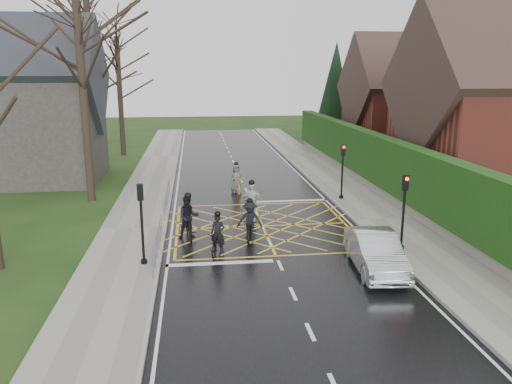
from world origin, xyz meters
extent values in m
plane|color=black|center=(0.00, 0.00, 0.00)|extent=(120.00, 120.00, 0.00)
cube|color=black|center=(0.00, 0.00, 0.01)|extent=(9.00, 80.00, 0.01)
cube|color=gray|center=(6.00, 0.00, 0.07)|extent=(3.00, 80.00, 0.15)
cube|color=gray|center=(-6.00, 0.00, 0.07)|extent=(3.00, 80.00, 0.15)
cube|color=slate|center=(7.75, 6.00, 0.35)|extent=(0.50, 38.00, 0.70)
cube|color=#10360E|center=(7.75, 6.00, 2.10)|extent=(0.90, 38.00, 2.80)
cube|color=maroon|center=(14.75, 4.00, 3.25)|extent=(11.00, 9.00, 6.50)
cube|color=maroon|center=(14.75, 18.00, 3.00)|extent=(9.00, 8.00, 6.00)
cube|color=#372621|center=(14.75, 18.00, 5.90)|extent=(9.80, 8.80, 8.80)
cube|color=maroon|center=(17.45, 18.00, 8.50)|extent=(0.70, 0.70, 1.60)
cylinder|color=black|center=(10.75, 26.00, 0.60)|extent=(0.50, 0.50, 1.20)
cone|color=black|center=(10.75, 26.00, 5.00)|extent=(4.60, 4.60, 10.00)
cube|color=#2D2B28|center=(-13.50, 12.00, 3.50)|extent=(8.00, 7.00, 7.00)
cube|color=#26282D|center=(-13.50, 12.00, 6.90)|extent=(8.80, 7.80, 7.80)
cylinder|color=black|center=(-9.00, 6.00, 5.50)|extent=(0.44, 0.44, 11.00)
cylinder|color=black|center=(-10.00, 14.00, 6.00)|extent=(0.44, 0.44, 12.00)
cylinder|color=black|center=(-9.30, 22.00, 5.00)|extent=(0.44, 0.44, 10.00)
cylinder|color=slate|center=(-4.65, -3.50, 1.00)|extent=(0.05, 5.00, 0.05)
cylinder|color=slate|center=(-4.65, -3.50, 0.55)|extent=(0.04, 5.00, 0.04)
cylinder|color=slate|center=(-4.65, -6.00, 0.50)|extent=(0.04, 0.04, 1.00)
cylinder|color=slate|center=(-4.65, -1.00, 0.50)|extent=(0.04, 0.04, 1.00)
cylinder|color=slate|center=(-4.65, 4.00, 1.00)|extent=(0.05, 6.00, 0.05)
cylinder|color=slate|center=(-4.65, 4.00, 0.55)|extent=(0.04, 6.00, 0.04)
cylinder|color=slate|center=(-4.65, 1.00, 0.50)|extent=(0.04, 0.04, 1.00)
cylinder|color=slate|center=(-4.65, 7.00, 0.50)|extent=(0.04, 0.04, 1.00)
cylinder|color=black|center=(5.10, 4.20, 1.50)|extent=(0.10, 0.10, 3.00)
cylinder|color=black|center=(5.10, 4.20, 0.15)|extent=(0.24, 0.24, 0.30)
cube|color=black|center=(5.10, 4.20, 2.90)|extent=(0.22, 0.16, 0.62)
sphere|color=#FF0C0C|center=(5.10, 4.08, 3.08)|extent=(0.14, 0.14, 0.14)
cylinder|color=black|center=(5.10, -4.20, 1.50)|extent=(0.10, 0.10, 3.00)
cylinder|color=black|center=(5.10, -4.20, 0.15)|extent=(0.24, 0.24, 0.30)
cube|color=black|center=(5.10, -4.20, 2.90)|extent=(0.22, 0.16, 0.62)
sphere|color=#FF0C0C|center=(5.10, -4.32, 3.08)|extent=(0.14, 0.14, 0.14)
cylinder|color=black|center=(-5.10, -4.50, 1.50)|extent=(0.10, 0.10, 3.00)
cylinder|color=black|center=(-5.10, -4.50, 0.15)|extent=(0.24, 0.24, 0.30)
cube|color=black|center=(-5.10, -4.50, 2.90)|extent=(0.22, 0.16, 0.62)
sphere|color=#FF0C0C|center=(-5.10, -4.38, 3.08)|extent=(0.14, 0.14, 0.14)
imported|color=black|center=(-2.26, -3.36, 0.47)|extent=(1.13, 1.90, 0.94)
imported|color=black|center=(-2.26, -3.26, 0.80)|extent=(0.67, 0.54, 1.60)
sphere|color=black|center=(-2.26, -3.26, 1.62)|extent=(0.25, 0.25, 0.25)
imported|color=black|center=(-3.44, -1.38, 0.62)|extent=(0.85, 2.12, 1.24)
imported|color=black|center=(-3.44, -1.28, 0.95)|extent=(1.01, 0.83, 1.90)
sphere|color=black|center=(-3.44, -1.28, 1.92)|extent=(0.30, 0.30, 0.30)
imported|color=black|center=(-0.81, -1.96, 0.51)|extent=(1.02, 2.03, 1.02)
imported|color=black|center=(-0.81, -1.86, 0.87)|extent=(1.22, 0.84, 1.73)
sphere|color=black|center=(-0.81, -1.86, 1.75)|extent=(0.27, 0.27, 0.27)
imported|color=black|center=(-0.40, 0.87, 0.62)|extent=(1.11, 2.14, 1.24)
imported|color=#BAB9BE|center=(-0.40, 0.97, 0.95)|extent=(1.19, 0.74, 1.89)
sphere|color=black|center=(-0.40, 0.97, 1.91)|extent=(0.30, 0.30, 0.30)
imported|color=#B1AA15|center=(-0.64, 6.84, 0.51)|extent=(0.93, 2.01, 1.02)
imported|color=#4E5055|center=(-0.64, 6.94, 0.87)|extent=(0.91, 0.66, 1.73)
sphere|color=black|center=(-0.64, 6.94, 1.75)|extent=(0.27, 0.27, 0.27)
imported|color=silver|center=(3.40, -5.84, 0.71)|extent=(1.89, 4.45, 1.43)
camera|label=1|loc=(-3.09, -22.44, 7.16)|focal=35.00mm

